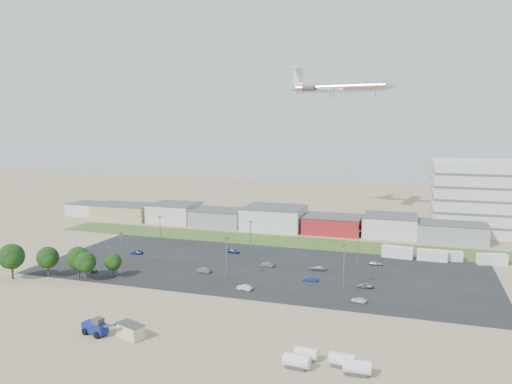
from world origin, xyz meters
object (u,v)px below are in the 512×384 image
at_px(telehandler, 95,326).
at_px(parked_car_4, 204,270).
at_px(box_trailer_a, 397,252).
at_px(parked_car_2, 359,300).
at_px(parked_car_0, 364,285).
at_px(parked_car_8, 376,263).
at_px(airliner, 340,88).
at_px(parked_car_7, 267,264).
at_px(parked_car_5, 137,252).
at_px(parked_car_13, 244,287).
at_px(portable_shed, 130,331).
at_px(parked_car_1, 310,279).
at_px(parked_car_6, 233,251).
at_px(parked_car_10, 91,270).
at_px(tree_far_left, 12,259).
at_px(parked_car_12, 318,268).
at_px(storage_tank_nw, 306,353).

relative_size(telehandler, parked_car_4, 2.03).
height_order(box_trailer_a, parked_car_2, box_trailer_a).
xyz_separation_m(parked_car_0, parked_car_8, (1.00, 20.42, 0.06)).
bearing_deg(airliner, parked_car_0, -68.37).
bearing_deg(parked_car_7, parked_car_8, 114.37).
bearing_deg(parked_car_5, parked_car_7, 83.93).
bearing_deg(parked_car_13, portable_shed, -13.62).
bearing_deg(parked_car_2, parked_car_13, -85.94).
bearing_deg(parked_car_1, parked_car_6, -123.30).
relative_size(parked_car_2, parked_car_10, 0.84).
xyz_separation_m(tree_far_left, parked_car_5, (16.76, 31.12, -4.51)).
bearing_deg(parked_car_5, parked_car_13, 58.06).
height_order(parked_car_8, parked_car_13, parked_car_13).
xyz_separation_m(portable_shed, parked_car_2, (37.57, 31.39, -0.77)).
relative_size(telehandler, airliner, 0.17).
relative_size(airliner, parked_car_13, 12.74).
bearing_deg(parked_car_6, tree_far_left, 138.21).
height_order(portable_shed, parked_car_6, portable_shed).
xyz_separation_m(parked_car_0, parked_car_6, (-41.21, 20.73, 0.01)).
height_order(parked_car_5, parked_car_10, parked_car_5).
bearing_deg(parked_car_12, parked_car_1, -1.04).
relative_size(parked_car_8, parked_car_12, 0.89).
distance_m(tree_far_left, parked_car_1, 75.08).
bearing_deg(tree_far_left, box_trailer_a, 29.27).
relative_size(airliner, parked_car_2, 14.34).
height_order(telehandler, parked_car_4, telehandler).
distance_m(storage_tank_nw, parked_car_1, 42.32).
bearing_deg(parked_car_10, parked_car_12, -67.42).
bearing_deg(parked_car_0, parked_car_7, -115.95).
bearing_deg(parked_car_4, parked_car_0, 94.83).
height_order(portable_shed, airliner, airliner).
relative_size(storage_tank_nw, parked_car_12, 0.94).
height_order(parked_car_2, parked_car_7, parked_car_7).
bearing_deg(box_trailer_a, parked_car_5, -159.32).
bearing_deg(parked_car_10, parked_car_5, -2.26).
height_order(portable_shed, parked_car_4, portable_shed).
relative_size(parked_car_5, parked_car_8, 0.99).
xyz_separation_m(box_trailer_a, parked_car_4, (-47.87, -31.26, -1.00)).
relative_size(parked_car_1, parked_car_12, 0.92).
height_order(storage_tank_nw, parked_car_12, storage_tank_nw).
distance_m(airliner, parked_car_13, 120.42).
xyz_separation_m(box_trailer_a, airliner, (-27.99, 66.66, 52.41)).
height_order(telehandler, parked_car_7, telehandler).
bearing_deg(storage_tank_nw, telehandler, -176.63).
bearing_deg(telehandler, airliner, 93.06).
xyz_separation_m(parked_car_0, parked_car_2, (-0.18, -10.49, 0.01)).
height_order(storage_tank_nw, parked_car_2, storage_tank_nw).
distance_m(airliner, parked_car_6, 95.47).
relative_size(storage_tank_nw, parked_car_2, 1.14).
height_order(parked_car_7, parked_car_12, parked_car_7).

